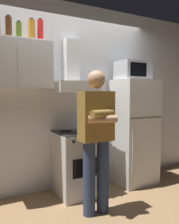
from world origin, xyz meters
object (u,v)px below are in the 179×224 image
object	(u,v)px
cooking_pot	(90,127)
bottle_olive_oil	(19,31)
bottle_soda_red	(40,31)
upper_cabinet	(14,64)
range_hood	(74,78)
bottle_rum_dark	(9,27)
refrigerator	(133,131)
microwave	(133,71)
stove_oven	(78,163)
bottle_liquor_amber	(32,30)
person_standing	(96,136)

from	to	relation	value
cooking_pot	bottle_olive_oil	distance (m)	1.52
bottle_soda_red	upper_cabinet	bearing A→B (deg)	179.81
range_hood	bottle_rum_dark	distance (m)	1.04
refrigerator	microwave	size ratio (longest dim) A/B	3.33
range_hood	cooking_pot	distance (m)	0.72
upper_cabinet	stove_oven	xyz separation A→B (m)	(0.80, -0.13, -1.32)
cooking_pot	bottle_olive_oil	size ratio (longest dim) A/B	1.27
bottle_liquor_amber	refrigerator	bearing A→B (deg)	-4.66
refrigerator	person_standing	size ratio (longest dim) A/B	0.98
microwave	bottle_liquor_amber	xyz separation A→B (m)	(-1.53, 0.11, 0.44)
upper_cabinet	bottle_olive_oil	bearing A→B (deg)	-3.64
bottle_soda_red	bottle_rum_dark	size ratio (longest dim) A/B	1.11
upper_cabinet	bottle_liquor_amber	distance (m)	0.49
refrigerator	microwave	distance (m)	0.94
bottle_rum_dark	microwave	bearing A→B (deg)	-2.30
cooking_pot	upper_cabinet	bearing A→B (deg)	165.27
person_standing	cooking_pot	bearing A→B (deg)	69.70
microwave	stove_oven	bearing A→B (deg)	-178.85
stove_oven	bottle_rum_dark	bearing A→B (deg)	173.93
upper_cabinet	bottle_rum_dark	size ratio (longest dim) A/B	3.39
bottle_olive_oil	cooking_pot	bearing A→B (deg)	-15.50
range_hood	stove_oven	bearing A→B (deg)	-90.00
stove_oven	bottle_soda_red	bearing A→B (deg)	165.08
upper_cabinet	bottle_olive_oil	distance (m)	0.41
bottle_olive_oil	stove_oven	bearing A→B (deg)	-9.35
bottle_liquor_amber	stove_oven	bearing A→B (deg)	-12.22
refrigerator	bottle_soda_red	size ratio (longest dim) A/B	5.45
person_standing	bottle_liquor_amber	bearing A→B (deg)	125.88
bottle_liquor_amber	bottle_rum_dark	size ratio (longest dim) A/B	1.06
microwave	person_standing	world-z (taller)	microwave
refrigerator	upper_cabinet	bearing A→B (deg)	175.93
stove_oven	range_hood	world-z (taller)	range_hood
range_hood	microwave	xyz separation A→B (m)	(0.95, -0.11, 0.14)
range_hood	bottle_soda_red	bearing A→B (deg)	-179.71
microwave	refrigerator	bearing A→B (deg)	-89.10
cooking_pot	bottle_soda_red	world-z (taller)	bottle_soda_red
upper_cabinet	bottle_soda_red	world-z (taller)	bottle_soda_red
range_hood	microwave	bearing A→B (deg)	-6.46
person_standing	bottle_soda_red	world-z (taller)	bottle_soda_red
upper_cabinet	microwave	size ratio (longest dim) A/B	1.88
stove_oven	upper_cabinet	bearing A→B (deg)	171.10
refrigerator	person_standing	bearing A→B (deg)	-148.77
refrigerator	cooking_pot	bearing A→B (deg)	-171.68
microwave	bottle_rum_dark	bearing A→B (deg)	177.70
range_hood	cooking_pot	size ratio (longest dim) A/B	2.63
upper_cabinet	cooking_pot	world-z (taller)	upper_cabinet
bottle_soda_red	bottle_liquor_amber	distance (m)	0.11
microwave	bottle_soda_red	bearing A→B (deg)	175.75
microwave	cooking_pot	size ratio (longest dim) A/B	1.68
range_hood	refrigerator	size ratio (longest dim) A/B	0.47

